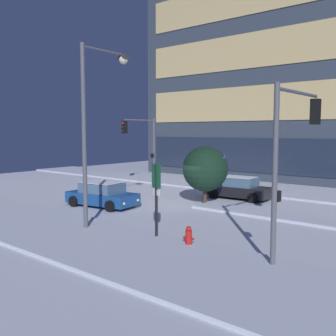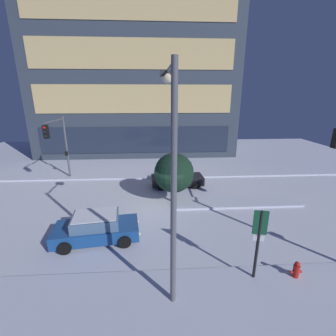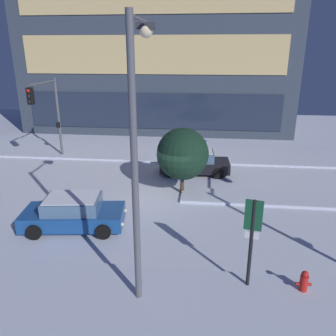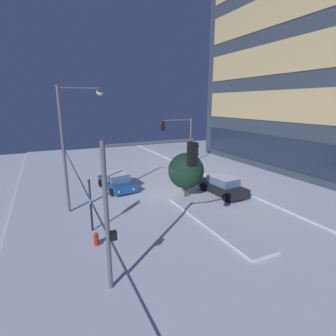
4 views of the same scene
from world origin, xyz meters
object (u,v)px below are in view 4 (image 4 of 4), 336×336
at_px(decorated_tree_median, 186,171).
at_px(car_near, 116,181).
at_px(car_far, 223,186).
at_px(street_lamp_arched, 74,134).
at_px(fire_hydrant, 96,240).
at_px(traffic_light_corner_far_left, 179,134).
at_px(traffic_light_corner_near_right, 144,188).
at_px(parking_info_sign, 90,200).

bearing_deg(decorated_tree_median, car_near, -135.24).
height_order(car_far, street_lamp_arched, street_lamp_arched).
xyz_separation_m(car_far, fire_hydrant, (3.90, -11.00, -0.29)).
height_order(traffic_light_corner_far_left, traffic_light_corner_near_right, traffic_light_corner_near_right).
distance_m(traffic_light_corner_far_left, parking_info_sign, 17.07).
bearing_deg(traffic_light_corner_near_right, parking_info_sign, 104.29).
height_order(car_far, fire_hydrant, car_far).
xyz_separation_m(car_far, decorated_tree_median, (-0.56, -3.19, 1.51)).
xyz_separation_m(street_lamp_arched, parking_info_sign, (3.48, 0.23, -3.37)).
height_order(traffic_light_corner_far_left, street_lamp_arched, street_lamp_arched).
xyz_separation_m(car_near, traffic_light_corner_far_left, (-4.84, 8.71, 3.17)).
relative_size(car_near, parking_info_sign, 1.44).
bearing_deg(parking_info_sign, car_near, 78.03).
xyz_separation_m(car_far, street_lamp_arched, (-1.32, -11.13, 4.71)).
bearing_deg(traffic_light_corner_far_left, parking_info_sign, 45.05).
bearing_deg(fire_hydrant, car_far, 109.53).
distance_m(car_near, street_lamp_arched, 6.94).
bearing_deg(traffic_light_corner_near_right, car_far, 37.79).
height_order(parking_info_sign, decorated_tree_median, decorated_tree_median).
bearing_deg(parking_info_sign, decorated_tree_median, 31.96).
xyz_separation_m(traffic_light_corner_far_left, fire_hydrant, (13.76, -12.09, -3.46)).
bearing_deg(parking_info_sign, street_lamp_arched, 106.40).
distance_m(parking_info_sign, decorated_tree_median, 8.17).
xyz_separation_m(parking_info_sign, decorated_tree_median, (-2.71, 7.71, 0.17)).
bearing_deg(fire_hydrant, street_lamp_arched, -178.50).
height_order(traffic_light_corner_near_right, fire_hydrant, traffic_light_corner_near_right).
distance_m(traffic_light_corner_near_right, parking_info_sign, 5.83).
relative_size(traffic_light_corner_near_right, fire_hydrant, 7.09).
bearing_deg(parking_info_sign, car_far, 23.75).
xyz_separation_m(traffic_light_corner_near_right, decorated_tree_median, (-7.97, 6.37, -1.94)).
relative_size(car_near, decorated_tree_median, 1.27).
bearing_deg(traffic_light_corner_near_right, traffic_light_corner_far_left, 58.35).
relative_size(traffic_light_corner_far_left, decorated_tree_median, 1.56).
xyz_separation_m(car_far, parking_info_sign, (2.15, -10.90, 1.34)).
relative_size(traffic_light_corner_far_left, street_lamp_arched, 0.67).
bearing_deg(fire_hydrant, decorated_tree_median, 119.75).
distance_m(street_lamp_arched, parking_info_sign, 4.85).
bearing_deg(decorated_tree_median, car_far, 80.07).
bearing_deg(traffic_light_corner_near_right, street_lamp_arched, 100.19).
bearing_deg(car_near, street_lamp_arched, -50.59).
distance_m(traffic_light_corner_near_right, street_lamp_arched, 8.97).
height_order(traffic_light_corner_near_right, parking_info_sign, traffic_light_corner_near_right).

